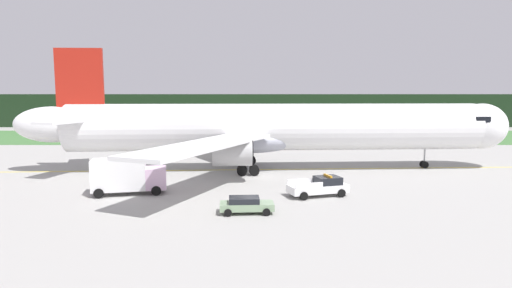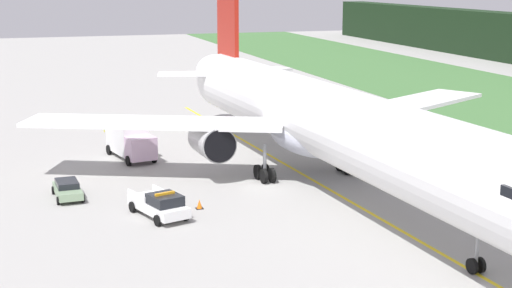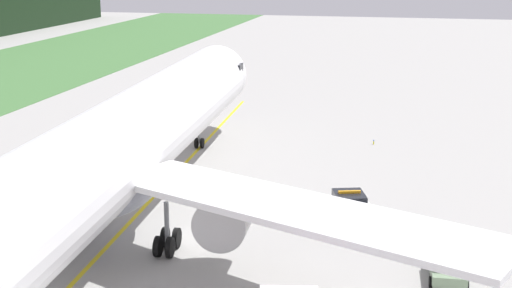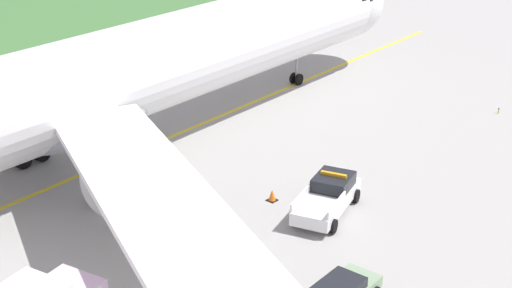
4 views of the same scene
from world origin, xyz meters
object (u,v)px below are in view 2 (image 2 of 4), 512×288
airliner (324,122)px  catering_truck (130,139)px  ops_pickup_truck (160,204)px  staff_car (67,189)px  apron_cone (199,204)px

airliner → catering_truck: airliner is taller
ops_pickup_truck → staff_car: (-6.72, -5.68, -0.20)m
apron_cone → catering_truck: bearing=-172.3°
catering_truck → staff_car: catering_truck is taller
catering_truck → staff_car: bearing=-29.5°
catering_truck → apron_cone: catering_truck is taller
airliner → apron_cone: bearing=-74.7°
apron_cone → ops_pickup_truck: bearing=-70.8°
ops_pickup_truck → catering_truck: catering_truck is taller
airliner → staff_car: 20.14m
apron_cone → airliner: bearing=105.3°
staff_car → catering_truck: bearing=150.5°
staff_car → apron_cone: size_ratio=6.50×
ops_pickup_truck → apron_cone: 3.27m
catering_truck → ops_pickup_truck: bearing=-2.4°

